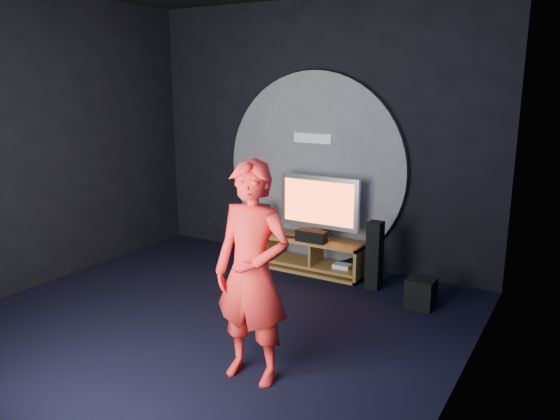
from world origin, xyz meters
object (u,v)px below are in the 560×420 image
(subwoofer, at_px, (421,293))
(player, at_px, (252,273))
(tower_speaker_right, at_px, (374,255))
(media_console, at_px, (317,258))
(tower_speaker_left, at_px, (262,235))
(tv, at_px, (319,204))

(subwoofer, bearing_deg, player, -109.99)
(tower_speaker_right, bearing_deg, subwoofer, -21.62)
(media_console, relative_size, player, 0.70)
(media_console, bearing_deg, player, -74.64)
(media_console, height_order, subwoofer, media_console)
(tower_speaker_right, distance_m, player, 2.51)
(tower_speaker_left, xyz_separation_m, player, (1.51, -2.51, 0.52))
(subwoofer, bearing_deg, tv, 161.91)
(player, bearing_deg, tv, 102.43)
(tv, height_order, tower_speaker_right, tv)
(player, bearing_deg, subwoofer, 67.29)
(tower_speaker_left, height_order, tower_speaker_right, same)
(tower_speaker_left, distance_m, subwoofer, 2.34)
(tv, distance_m, subwoofer, 1.76)
(tower_speaker_right, bearing_deg, player, -93.31)
(media_console, distance_m, tower_speaker_right, 0.91)
(tower_speaker_left, xyz_separation_m, tower_speaker_right, (1.65, -0.07, 0.00))
(subwoofer, height_order, player, player)
(tower_speaker_left, bearing_deg, player, -59.06)
(media_console, height_order, tv, tv)
(tower_speaker_right, bearing_deg, tower_speaker_left, 177.71)
(tower_speaker_left, height_order, player, player)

